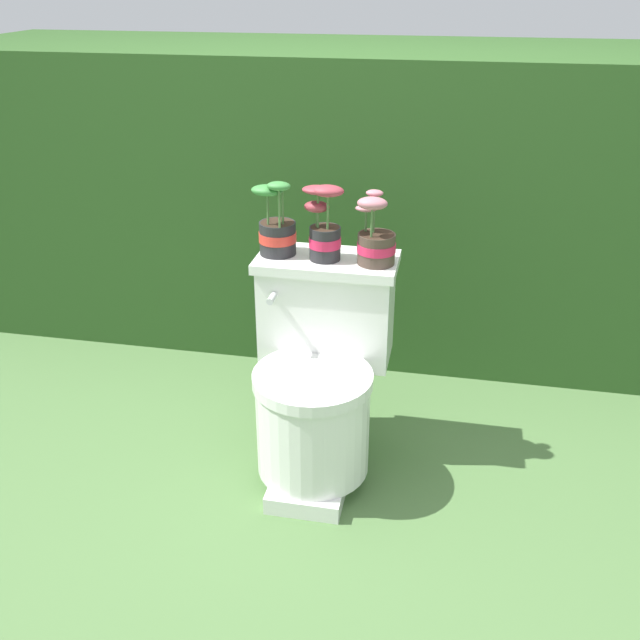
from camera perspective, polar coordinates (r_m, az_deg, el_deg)
ground_plane at (r=2.31m, az=-1.55°, el=-12.97°), size 12.00×12.00×0.00m
hedge_backdrop at (r=3.13m, az=3.35°, el=10.18°), size 3.47×0.96×1.19m
toilet at (r=2.21m, az=-0.13°, el=-4.78°), size 0.43×0.52×0.67m
potted_plant_left at (r=2.18m, az=-3.48°, el=7.25°), size 0.13×0.13×0.24m
potted_plant_midleft at (r=2.13m, az=0.33°, el=7.30°), size 0.13×0.10×0.23m
potted_plant_middle at (r=2.11m, az=4.47°, el=6.32°), size 0.13×0.12×0.22m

